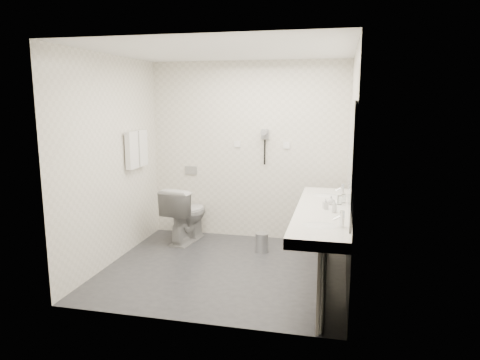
# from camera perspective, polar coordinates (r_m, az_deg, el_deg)

# --- Properties ---
(floor) EXTENTS (2.80, 2.80, 0.00)m
(floor) POSITION_cam_1_polar(r_m,az_deg,el_deg) (5.34, -1.97, -11.38)
(floor) COLOR #2D2E33
(floor) RESTS_ON ground
(ceiling) EXTENTS (2.80, 2.80, 0.00)m
(ceiling) POSITION_cam_1_polar(r_m,az_deg,el_deg) (4.98, -2.16, 16.40)
(ceiling) COLOR white
(ceiling) RESTS_ON wall_back
(wall_back) EXTENTS (2.80, 0.00, 2.80)m
(wall_back) POSITION_cam_1_polar(r_m,az_deg,el_deg) (6.26, 1.02, 3.73)
(wall_back) COLOR white
(wall_back) RESTS_ON floor
(wall_front) EXTENTS (2.80, 0.00, 2.80)m
(wall_front) POSITION_cam_1_polar(r_m,az_deg,el_deg) (3.78, -7.15, -0.84)
(wall_front) COLOR white
(wall_front) RESTS_ON floor
(wall_left) EXTENTS (0.00, 2.60, 2.60)m
(wall_left) POSITION_cam_1_polar(r_m,az_deg,el_deg) (5.53, -16.22, 2.42)
(wall_left) COLOR white
(wall_left) RESTS_ON floor
(wall_right) EXTENTS (0.00, 2.60, 2.60)m
(wall_right) POSITION_cam_1_polar(r_m,az_deg,el_deg) (4.84, 14.17, 1.41)
(wall_right) COLOR white
(wall_right) RESTS_ON floor
(vanity_counter) EXTENTS (0.55, 2.20, 0.10)m
(vanity_counter) POSITION_cam_1_polar(r_m,az_deg,el_deg) (4.74, 10.64, -4.21)
(vanity_counter) COLOR white
(vanity_counter) RESTS_ON floor
(vanity_panel) EXTENTS (0.03, 2.15, 0.75)m
(vanity_panel) POSITION_cam_1_polar(r_m,az_deg,el_deg) (4.86, 10.76, -9.08)
(vanity_panel) COLOR #9B9793
(vanity_panel) RESTS_ON floor
(vanity_post_near) EXTENTS (0.06, 0.06, 0.75)m
(vanity_post_near) POSITION_cam_1_polar(r_m,az_deg,el_deg) (3.89, 10.57, -14.17)
(vanity_post_near) COLOR silver
(vanity_post_near) RESTS_ON floor
(vanity_post_far) EXTENTS (0.06, 0.06, 0.75)m
(vanity_post_far) POSITION_cam_1_polar(r_m,az_deg,el_deg) (5.85, 11.48, -5.72)
(vanity_post_far) COLOR silver
(vanity_post_far) RESTS_ON floor
(mirror) EXTENTS (0.02, 2.20, 1.05)m
(mirror) POSITION_cam_1_polar(r_m,az_deg,el_deg) (4.62, 14.14, 3.48)
(mirror) COLOR #B2BCC6
(mirror) RESTS_ON wall_right
(basin_near) EXTENTS (0.40, 0.31, 0.05)m
(basin_near) POSITION_cam_1_polar(r_m,az_deg,el_deg) (4.10, 10.26, -6.01)
(basin_near) COLOR white
(basin_near) RESTS_ON vanity_counter
(basin_far) EXTENTS (0.40, 0.31, 0.05)m
(basin_far) POSITION_cam_1_polar(r_m,az_deg,el_deg) (5.36, 10.95, -2.11)
(basin_far) COLOR white
(basin_far) RESTS_ON vanity_counter
(faucet_near) EXTENTS (0.04, 0.04, 0.15)m
(faucet_near) POSITION_cam_1_polar(r_m,az_deg,el_deg) (4.07, 13.05, -4.91)
(faucet_near) COLOR silver
(faucet_near) RESTS_ON vanity_counter
(faucet_far) EXTENTS (0.04, 0.04, 0.15)m
(faucet_far) POSITION_cam_1_polar(r_m,az_deg,el_deg) (5.34, 13.07, -1.26)
(faucet_far) COLOR silver
(faucet_far) RESTS_ON vanity_counter
(soap_bottle_a) EXTENTS (0.07, 0.07, 0.12)m
(soap_bottle_a) POSITION_cam_1_polar(r_m,az_deg,el_deg) (4.69, 11.00, -3.01)
(soap_bottle_a) COLOR beige
(soap_bottle_a) RESTS_ON vanity_counter
(soap_bottle_b) EXTENTS (0.10, 0.10, 0.09)m
(soap_bottle_b) POSITION_cam_1_polar(r_m,az_deg,el_deg) (4.90, 11.69, -2.59)
(soap_bottle_b) COLOR beige
(soap_bottle_b) RESTS_ON vanity_counter
(soap_bottle_c) EXTENTS (0.05, 0.05, 0.13)m
(soap_bottle_c) POSITION_cam_1_polar(r_m,az_deg,el_deg) (4.56, 12.11, -3.33)
(soap_bottle_c) COLOR beige
(soap_bottle_c) RESTS_ON vanity_counter
(glass_left) EXTENTS (0.07, 0.07, 0.10)m
(glass_left) POSITION_cam_1_polar(r_m,az_deg,el_deg) (4.92, 12.76, -2.55)
(glass_left) COLOR silver
(glass_left) RESTS_ON vanity_counter
(glass_right) EXTENTS (0.05, 0.05, 0.10)m
(glass_right) POSITION_cam_1_polar(r_m,az_deg,el_deg) (5.01, 13.22, -2.34)
(glass_right) COLOR silver
(glass_right) RESTS_ON vanity_counter
(toilet) EXTENTS (0.56, 0.84, 0.79)m
(toilet) POSITION_cam_1_polar(r_m,az_deg,el_deg) (6.25, -6.98, -4.36)
(toilet) COLOR white
(toilet) RESTS_ON floor
(flush_plate) EXTENTS (0.18, 0.02, 0.12)m
(flush_plate) POSITION_cam_1_polar(r_m,az_deg,el_deg) (6.51, -6.35, 1.27)
(flush_plate) COLOR #B2B5BA
(flush_plate) RESTS_ON wall_back
(pedal_bin) EXTENTS (0.21, 0.21, 0.24)m
(pedal_bin) POSITION_cam_1_polar(r_m,az_deg,el_deg) (5.85, 2.84, -8.15)
(pedal_bin) COLOR #B2B5BA
(pedal_bin) RESTS_ON floor
(bin_lid) EXTENTS (0.17, 0.17, 0.02)m
(bin_lid) POSITION_cam_1_polar(r_m,az_deg,el_deg) (5.81, 2.85, -6.96)
(bin_lid) COLOR #B2B5BA
(bin_lid) RESTS_ON pedal_bin
(towel_rail) EXTENTS (0.02, 0.62, 0.02)m
(towel_rail) POSITION_cam_1_polar(r_m,az_deg,el_deg) (5.96, -13.38, 6.01)
(towel_rail) COLOR silver
(towel_rail) RESTS_ON wall_left
(towel_near) EXTENTS (0.07, 0.24, 0.48)m
(towel_near) POSITION_cam_1_polar(r_m,az_deg,el_deg) (5.85, -13.81, 3.75)
(towel_near) COLOR white
(towel_near) RESTS_ON towel_rail
(towel_far) EXTENTS (0.07, 0.24, 0.48)m
(towel_far) POSITION_cam_1_polar(r_m,az_deg,el_deg) (6.10, -12.63, 4.06)
(towel_far) COLOR white
(towel_far) RESTS_ON towel_rail
(dryer_cradle) EXTENTS (0.10, 0.04, 0.14)m
(dryer_cradle) POSITION_cam_1_polar(r_m,az_deg,el_deg) (6.16, 3.26, 5.94)
(dryer_cradle) COLOR gray
(dryer_cradle) RESTS_ON wall_back
(dryer_barrel) EXTENTS (0.08, 0.14, 0.08)m
(dryer_barrel) POSITION_cam_1_polar(r_m,az_deg,el_deg) (6.09, 3.15, 6.17)
(dryer_barrel) COLOR gray
(dryer_barrel) RESTS_ON dryer_cradle
(dryer_cord) EXTENTS (0.02, 0.02, 0.35)m
(dryer_cord) POSITION_cam_1_polar(r_m,az_deg,el_deg) (6.17, 3.21, 3.62)
(dryer_cord) COLOR black
(dryer_cord) RESTS_ON dryer_cradle
(switch_plate_a) EXTENTS (0.09, 0.02, 0.09)m
(switch_plate_a) POSITION_cam_1_polar(r_m,az_deg,el_deg) (6.27, -0.35, 4.66)
(switch_plate_a) COLOR white
(switch_plate_a) RESTS_ON wall_back
(switch_plate_b) EXTENTS (0.09, 0.02, 0.09)m
(switch_plate_b) POSITION_cam_1_polar(r_m,az_deg,el_deg) (6.15, 6.04, 4.49)
(switch_plate_b) COLOR white
(switch_plate_b) RESTS_ON wall_back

